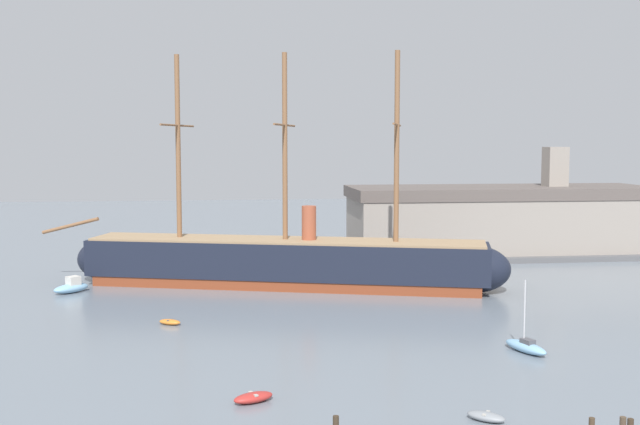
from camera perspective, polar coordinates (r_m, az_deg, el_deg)
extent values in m
cube|color=brown|center=(96.10, -2.56, -5.09)|extent=(47.40, 20.28, 1.23)
cube|color=black|center=(95.64, -2.56, -3.43)|extent=(49.38, 21.12, 4.40)
ellipsoid|color=black|center=(102.79, -15.05, -3.35)|extent=(10.40, 8.91, 5.64)
ellipsoid|color=black|center=(93.76, 11.17, -4.09)|extent=(10.40, 8.91, 5.64)
cube|color=#9E7F5B|center=(95.31, -2.57, -2.05)|extent=(48.26, 20.28, 0.26)
cylinder|color=brown|center=(98.24, -10.39, 4.71)|extent=(0.62, 0.62, 22.89)
cylinder|color=brown|center=(98.26, -10.41, 6.31)|extent=(3.60, 11.42, 0.25)
cylinder|color=brown|center=(94.54, -2.60, 4.77)|extent=(0.62, 0.62, 22.89)
cylinder|color=brown|center=(94.55, -2.60, 6.44)|extent=(3.60, 11.42, 0.25)
cylinder|color=brown|center=(92.69, 5.66, 4.74)|extent=(0.62, 0.62, 22.89)
cylinder|color=brown|center=(92.70, 5.68, 6.44)|extent=(3.60, 11.42, 0.25)
cylinder|color=brown|center=(104.67, -17.87, -0.93)|extent=(7.60, 2.64, 2.34)
cylinder|color=#9E4C33|center=(94.50, -0.82, -0.84)|extent=(1.76, 1.76, 4.40)
ellipsoid|color=#B22D28|center=(54.93, -4.93, -13.39)|extent=(3.18, 2.37, 0.69)
cube|color=#B2ADA3|center=(54.85, -4.93, -13.14)|extent=(0.69, 1.09, 0.11)
ellipsoid|color=gray|center=(52.48, 12.10, -14.45)|extent=(2.65, 2.46, 0.60)
cube|color=#B2ADA3|center=(52.41, 12.11, -14.22)|extent=(0.77, 0.87, 0.09)
ellipsoid|color=#7FB2D6|center=(69.10, 14.88, -9.54)|extent=(2.97, 4.95, 0.90)
cube|color=#4C4C51|center=(68.80, 15.02, -9.17)|extent=(1.14, 1.38, 0.47)
cylinder|color=silver|center=(68.57, 14.80, -7.07)|extent=(0.12, 0.12, 5.46)
ellipsoid|color=orange|center=(77.92, -10.98, -7.90)|extent=(2.49, 1.97, 0.54)
cube|color=#4C4C51|center=(77.88, -10.98, -7.76)|extent=(0.59, 0.85, 0.08)
ellipsoid|color=#7FB2D6|center=(96.80, -17.82, -5.32)|extent=(4.60, 4.54, 1.07)
cube|color=beige|center=(96.82, -17.68, -4.80)|extent=(1.86, 1.86, 1.07)
ellipsoid|color=#7FB2D6|center=(105.52, 0.72, -4.19)|extent=(3.10, 5.09, 1.11)
cube|color=beige|center=(105.07, 0.79, -3.74)|extent=(1.61, 1.73, 1.11)
cube|color=#565659|center=(126.09, 13.07, -2.84)|extent=(51.38, 18.64, 0.80)
cube|color=gray|center=(125.54, 13.11, -0.80)|extent=(46.71, 15.53, 8.23)
cube|color=#5B514C|center=(125.12, 13.16, 1.47)|extent=(47.64, 15.84, 1.74)
cube|color=gray|center=(128.27, 16.90, 3.25)|extent=(3.20, 3.20, 6.21)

